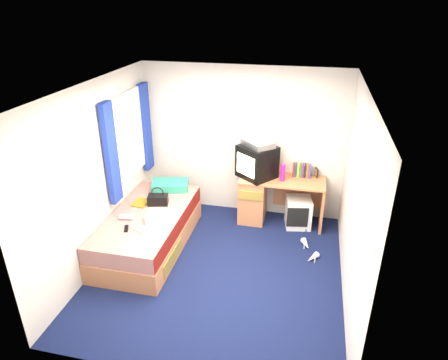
% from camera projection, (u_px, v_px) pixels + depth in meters
% --- Properties ---
extents(ground, '(3.40, 3.40, 0.00)m').
position_uv_depth(ground, '(218.00, 269.00, 5.32)').
color(ground, '#0C1438').
rests_on(ground, ground).
extents(room_shell, '(3.40, 3.40, 3.40)m').
position_uv_depth(room_shell, '(217.00, 170.00, 4.70)').
color(room_shell, white).
rests_on(room_shell, ground).
extents(bed, '(1.01, 2.00, 0.54)m').
position_uv_depth(bed, '(149.00, 230.00, 5.70)').
color(bed, tan).
rests_on(bed, ground).
extents(pillow, '(0.63, 0.48, 0.12)m').
position_uv_depth(pillow, '(170.00, 185.00, 6.27)').
color(pillow, '#1972A7').
rests_on(pillow, bed).
extents(desk, '(1.30, 0.55, 0.75)m').
position_uv_depth(desk, '(264.00, 197.00, 6.33)').
color(desk, tan).
rests_on(desk, ground).
extents(storage_cube, '(0.44, 0.44, 0.47)m').
position_uv_depth(storage_cube, '(298.00, 212.00, 6.23)').
color(storage_cube, white).
rests_on(storage_cube, ground).
extents(crt_tv, '(0.68, 0.68, 0.50)m').
position_uv_depth(crt_tv, '(257.00, 162.00, 6.10)').
color(crt_tv, black).
rests_on(crt_tv, desk).
extents(vcr, '(0.56, 0.56, 0.09)m').
position_uv_depth(vcr, '(258.00, 143.00, 5.98)').
color(vcr, '#A9A9AB').
rests_on(vcr, crt_tv).
extents(book_row, '(0.27, 0.13, 0.20)m').
position_uv_depth(book_row, '(302.00, 170.00, 6.18)').
color(book_row, maroon).
rests_on(book_row, desk).
extents(picture_frame, '(0.06, 0.12, 0.14)m').
position_uv_depth(picture_frame, '(316.00, 173.00, 6.17)').
color(picture_frame, black).
rests_on(picture_frame, desk).
extents(pink_water_bottle, '(0.08, 0.08, 0.24)m').
position_uv_depth(pink_water_bottle, '(283.00, 173.00, 6.02)').
color(pink_water_bottle, '#DB1E8C').
rests_on(pink_water_bottle, desk).
extents(aerosol_can, '(0.06, 0.06, 0.19)m').
position_uv_depth(aerosol_can, '(273.00, 172.00, 6.12)').
color(aerosol_can, white).
rests_on(aerosol_can, desk).
extents(handbag, '(0.32, 0.22, 0.27)m').
position_uv_depth(handbag, '(158.00, 199.00, 5.80)').
color(handbag, black).
rests_on(handbag, bed).
extents(towel, '(0.36, 0.32, 0.11)m').
position_uv_depth(towel, '(159.00, 217.00, 5.40)').
color(towel, white).
rests_on(towel, bed).
extents(magazine, '(0.24, 0.30, 0.01)m').
position_uv_depth(magazine, '(141.00, 203.00, 5.86)').
color(magazine, yellow).
rests_on(magazine, bed).
extents(water_bottle, '(0.21, 0.09, 0.07)m').
position_uv_depth(water_bottle, '(127.00, 217.00, 5.43)').
color(water_bottle, silver).
rests_on(water_bottle, bed).
extents(colour_swatch_fan, '(0.22, 0.15, 0.01)m').
position_uv_depth(colour_swatch_fan, '(138.00, 230.00, 5.18)').
color(colour_swatch_fan, gold).
rests_on(colour_swatch_fan, bed).
extents(remote_control, '(0.10, 0.17, 0.02)m').
position_uv_depth(remote_control, '(126.00, 228.00, 5.21)').
color(remote_control, black).
rests_on(remote_control, bed).
extents(window_assembly, '(0.11, 1.42, 1.40)m').
position_uv_depth(window_assembly, '(129.00, 138.00, 5.81)').
color(window_assembly, silver).
rests_on(window_assembly, room_shell).
extents(white_heels, '(0.28, 0.55, 0.09)m').
position_uv_depth(white_heels, '(309.00, 251.00, 5.63)').
color(white_heels, white).
rests_on(white_heels, ground).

